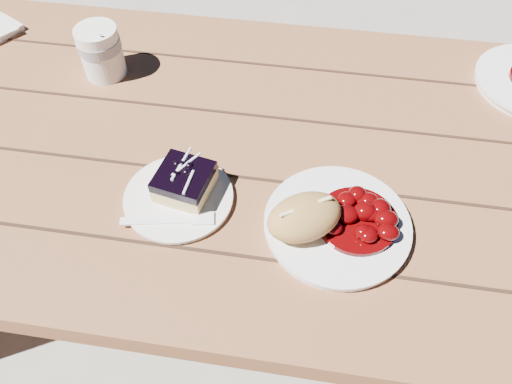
# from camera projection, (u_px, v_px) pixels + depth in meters

# --- Properties ---
(ground) EXTENTS (60.00, 60.00, 0.00)m
(ground) POSITION_uv_depth(u_px,v_px,m) (243.00, 310.00, 1.54)
(ground) COLOR gray
(ground) RESTS_ON ground
(picnic_table) EXTENTS (2.00, 1.55, 0.75)m
(picnic_table) POSITION_uv_depth(u_px,v_px,m) (238.00, 195.00, 1.07)
(picnic_table) COLOR brown
(picnic_table) RESTS_ON ground
(main_plate) EXTENTS (0.24, 0.24, 0.02)m
(main_plate) POSITION_uv_depth(u_px,v_px,m) (337.00, 225.00, 0.82)
(main_plate) COLOR white
(main_plate) RESTS_ON picnic_table
(goulash_stew) EXTENTS (0.13, 0.13, 0.04)m
(goulash_stew) POSITION_uv_depth(u_px,v_px,m) (358.00, 215.00, 0.80)
(goulash_stew) COLOR #520204
(goulash_stew) RESTS_ON main_plate
(bread_roll) EXTENTS (0.15, 0.14, 0.06)m
(bread_roll) POSITION_uv_depth(u_px,v_px,m) (304.00, 217.00, 0.78)
(bread_roll) COLOR #B38544
(bread_roll) RESTS_ON main_plate
(dessert_plate) EXTENTS (0.18, 0.18, 0.01)m
(dessert_plate) POSITION_uv_depth(u_px,v_px,m) (179.00, 198.00, 0.86)
(dessert_plate) COLOR white
(dessert_plate) RESTS_ON picnic_table
(blueberry_cake) EXTENTS (0.10, 0.10, 0.05)m
(blueberry_cake) POSITION_uv_depth(u_px,v_px,m) (184.00, 181.00, 0.84)
(blueberry_cake) COLOR #DDBE78
(blueberry_cake) RESTS_ON dessert_plate
(fork_dessert) EXTENTS (0.16, 0.06, 0.00)m
(fork_dessert) POSITION_uv_depth(u_px,v_px,m) (158.00, 220.00, 0.82)
(fork_dessert) COLOR white
(fork_dessert) RESTS_ON dessert_plate
(coffee_cup) EXTENTS (0.09, 0.09, 0.11)m
(coffee_cup) POSITION_uv_depth(u_px,v_px,m) (101.00, 52.00, 1.03)
(coffee_cup) COLOR white
(coffee_cup) RESTS_ON picnic_table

